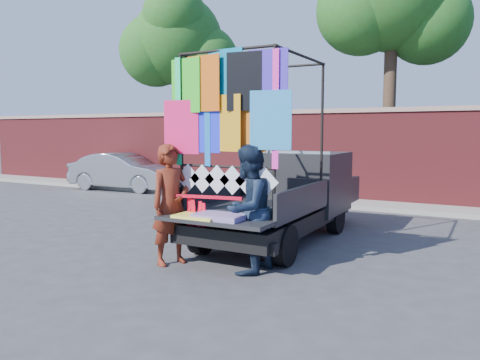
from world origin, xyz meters
The scene contains 9 objects.
ground centered at (0.00, 0.00, 0.00)m, with size 90.00×90.00×0.00m, color #38383A.
brick_wall centered at (0.00, 7.00, 1.33)m, with size 30.00×0.45×2.61m.
curb centered at (0.00, 6.30, 0.06)m, with size 30.00×1.20×0.12m, color gray.
tree_left centered at (-6.48, 8.12, 5.12)m, with size 4.20×3.30×7.05m.
pickup_truck centered at (0.38, 2.26, 0.79)m, with size 1.98×4.98×3.14m.
sedan centered at (-7.20, 5.96, 0.63)m, with size 1.32×3.80×1.25m, color #ABAEB2.
woman centered at (-0.43, -0.40, 0.90)m, with size 0.66×0.43×1.80m, color maroon.
man centered at (0.78, -0.24, 0.90)m, with size 0.88×0.68×1.81m, color #162237.
streamer_bundle centered at (0.07, -0.33, 0.84)m, with size 1.02×0.23×0.70m.
Camera 1 is at (3.76, -5.95, 1.99)m, focal length 35.00 mm.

